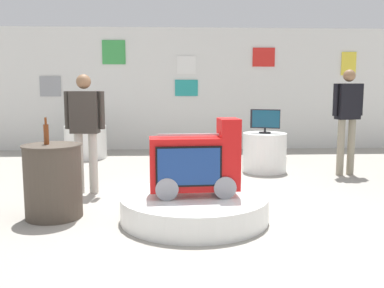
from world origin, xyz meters
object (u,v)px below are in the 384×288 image
tv_on_left_rear (265,120)px  shopper_browsing_rear (348,113)px  novelty_firetruck_tv (196,165)px  display_pedestal_center_rear (86,142)px  side_table_round (53,180)px  shopper_browsing_near_truck (85,124)px  tv_on_center_rear (85,115)px  main_display_pedestal (194,208)px  bottle_on_side_table (46,134)px  display_pedestal_left_rear (264,152)px

tv_on_left_rear → shopper_browsing_rear: bearing=-15.5°
novelty_firetruck_tv → display_pedestal_center_rear: bearing=115.6°
side_table_round → shopper_browsing_near_truck: shopper_browsing_near_truck is taller
display_pedestal_center_rear → shopper_browsing_near_truck: shopper_browsing_near_truck is taller
display_pedestal_center_rear → tv_on_center_rear: tv_on_center_rear is taller
novelty_firetruck_tv → main_display_pedestal: bearing=164.5°
main_display_pedestal → bottle_on_side_table: bottle_on_side_table is taller
shopper_browsing_rear → bottle_on_side_table: bearing=-153.7°
tv_on_center_rear → bottle_on_side_table: size_ratio=1.37×
shopper_browsing_near_truck → shopper_browsing_rear: bearing=14.1°
tv_on_left_rear → shopper_browsing_near_truck: (-2.84, -1.40, 0.06)m
tv_on_left_rear → display_pedestal_center_rear: 3.85m
shopper_browsing_near_truck → shopper_browsing_rear: size_ratio=0.94×
tv_on_center_rear → bottle_on_side_table: (0.39, -4.13, 0.06)m
main_display_pedestal → tv_on_left_rear: bearing=62.7°
tv_on_left_rear → shopper_browsing_rear: 1.36m
novelty_firetruck_tv → side_table_round: bearing=174.0°
tv_on_center_rear → side_table_round: size_ratio=0.50×
display_pedestal_left_rear → tv_on_center_rear: 3.84m
novelty_firetruck_tv → display_pedestal_left_rear: novelty_firetruck_tv is taller
tv_on_left_rear → side_table_round: bearing=-139.8°
tv_on_left_rear → bottle_on_side_table: 3.95m
main_display_pedestal → novelty_firetruck_tv: bearing=-15.5°
display_pedestal_left_rear → tv_on_left_rear: tv_on_left_rear is taller
main_display_pedestal → side_table_round: (-1.60, 0.17, 0.29)m
main_display_pedestal → shopper_browsing_near_truck: 2.11m
display_pedestal_left_rear → tv_on_left_rear: 0.57m
tv_on_center_rear → side_table_round: (0.45, -4.15, -0.47)m
shopper_browsing_rear → side_table_round: bearing=-153.2°
main_display_pedestal → bottle_on_side_table: size_ratio=5.41×
novelty_firetruck_tv → tv_on_left_rear: bearing=63.1°
main_display_pedestal → shopper_browsing_near_truck: bearing=138.3°
novelty_firetruck_tv → bottle_on_side_table: (-1.68, 0.19, 0.34)m
display_pedestal_left_rear → tv_on_center_rear: bearing=154.8°
side_table_round → shopper_browsing_rear: size_ratio=0.48×
bottle_on_side_table → shopper_browsing_rear: 4.86m
bottle_on_side_table → shopper_browsing_rear: bearing=26.3°
tv_on_center_rear → tv_on_left_rear: bearing=-25.2°
tv_on_center_rear → side_table_round: tv_on_center_rear is taller
side_table_round → shopper_browsing_near_truck: size_ratio=0.51×
tv_on_left_rear → tv_on_center_rear: 3.81m
side_table_round → novelty_firetruck_tv: bearing=-6.0°
display_pedestal_left_rear → side_table_round: size_ratio=0.91×
side_table_round → display_pedestal_left_rear: bearing=40.3°
main_display_pedestal → tv_on_left_rear: tv_on_left_rear is taller
tv_on_center_rear → shopper_browsing_near_truck: size_ratio=0.25×
tv_on_center_rear → main_display_pedestal: bearing=-64.6°
display_pedestal_left_rear → display_pedestal_center_rear: bearing=154.8°
main_display_pedestal → bottle_on_side_table: (-1.66, 0.18, 0.83)m
novelty_firetruck_tv → display_pedestal_center_rear: novelty_firetruck_tv is taller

